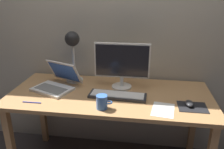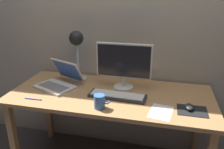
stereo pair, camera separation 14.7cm
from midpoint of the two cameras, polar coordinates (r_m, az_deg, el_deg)
back_wall at (r=2.07m, az=4.42°, el=14.33°), size 4.80×0.06×2.60m
desk at (r=1.88m, az=1.89°, el=-6.87°), size 1.60×0.70×0.74m
monitor at (r=1.86m, az=5.21°, el=2.72°), size 0.45×0.17×0.38m
keyboard_main at (r=1.77m, az=3.71°, el=-5.29°), size 0.45×0.17×0.03m
laptop at (r=1.99m, az=-10.45°, el=-1.09°), size 0.41×0.41×0.21m
desk_lamp at (r=2.02m, az=-6.70°, el=7.15°), size 0.15×0.15×0.45m
mousepad at (r=1.71m, az=21.63°, el=-8.38°), size 0.20×0.16×0.00m
mouse at (r=1.71m, az=20.98°, el=-7.53°), size 0.06×0.10×0.03m
coffee_mug at (r=1.60m, az=-0.44°, el=-6.77°), size 0.11×0.08×0.10m
paper_sheet_near_mouse at (r=1.63m, az=14.62°, el=-9.03°), size 0.18×0.23×0.00m
pen at (r=1.81m, az=-16.78°, el=-5.89°), size 0.14×0.01×0.01m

